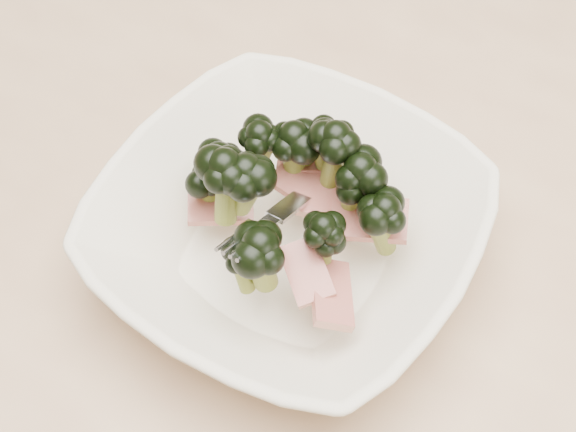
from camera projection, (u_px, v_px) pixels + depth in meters
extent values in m
cube|color=tan|center=(330.00, 235.00, 0.64)|extent=(1.20, 0.80, 0.04)
cylinder|color=tan|center=(156.00, 53.00, 1.29)|extent=(0.06, 0.06, 0.71)
imported|color=beige|center=(288.00, 230.00, 0.58)|extent=(0.28, 0.28, 0.06)
cylinder|color=#636A23|center=(305.00, 160.00, 0.59)|extent=(0.02, 0.01, 0.04)
ellipsoid|color=black|center=(306.00, 141.00, 0.57)|extent=(0.03, 0.03, 0.02)
cylinder|color=#636A23|center=(323.00, 156.00, 0.58)|extent=(0.03, 0.02, 0.04)
ellipsoid|color=black|center=(324.00, 133.00, 0.56)|extent=(0.04, 0.04, 0.03)
cylinder|color=#636A23|center=(357.00, 194.00, 0.57)|extent=(0.03, 0.03, 0.05)
ellipsoid|color=black|center=(360.00, 169.00, 0.54)|extent=(0.04, 0.04, 0.03)
cylinder|color=#636A23|center=(324.00, 248.00, 0.54)|extent=(0.01, 0.02, 0.03)
ellipsoid|color=black|center=(325.00, 235.00, 0.53)|extent=(0.03, 0.03, 0.02)
cylinder|color=#636A23|center=(209.00, 194.00, 0.58)|extent=(0.02, 0.02, 0.04)
ellipsoid|color=black|center=(207.00, 176.00, 0.57)|extent=(0.03, 0.03, 0.03)
cylinder|color=#636A23|center=(242.00, 271.00, 0.54)|extent=(0.02, 0.01, 0.04)
ellipsoid|color=black|center=(241.00, 254.00, 0.52)|extent=(0.03, 0.03, 0.02)
cylinder|color=#636A23|center=(322.00, 242.00, 0.53)|extent=(0.01, 0.01, 0.03)
ellipsoid|color=black|center=(323.00, 227.00, 0.52)|extent=(0.03, 0.03, 0.03)
cylinder|color=#636A23|center=(247.00, 193.00, 0.55)|extent=(0.03, 0.02, 0.04)
ellipsoid|color=black|center=(245.00, 171.00, 0.53)|extent=(0.04, 0.04, 0.03)
cylinder|color=#636A23|center=(221.00, 175.00, 0.59)|extent=(0.02, 0.02, 0.03)
ellipsoid|color=black|center=(219.00, 157.00, 0.57)|extent=(0.04, 0.04, 0.03)
cylinder|color=#636A23|center=(294.00, 160.00, 0.59)|extent=(0.02, 0.02, 0.04)
ellipsoid|color=black|center=(294.00, 137.00, 0.56)|extent=(0.04, 0.04, 0.03)
cylinder|color=#636A23|center=(227.00, 192.00, 0.55)|extent=(0.02, 0.03, 0.05)
ellipsoid|color=black|center=(224.00, 165.00, 0.52)|extent=(0.04, 0.04, 0.03)
cylinder|color=#636A23|center=(334.00, 164.00, 0.57)|extent=(0.02, 0.02, 0.05)
ellipsoid|color=black|center=(336.00, 136.00, 0.54)|extent=(0.04, 0.04, 0.03)
cylinder|color=#636A23|center=(353.00, 198.00, 0.56)|extent=(0.02, 0.01, 0.03)
ellipsoid|color=black|center=(355.00, 181.00, 0.55)|extent=(0.03, 0.03, 0.03)
cylinder|color=#636A23|center=(381.00, 233.00, 0.56)|extent=(0.02, 0.03, 0.05)
ellipsoid|color=black|center=(385.00, 209.00, 0.53)|extent=(0.04, 0.04, 0.03)
cylinder|color=#636A23|center=(260.00, 156.00, 0.58)|extent=(0.02, 0.02, 0.04)
ellipsoid|color=black|center=(259.00, 134.00, 0.56)|extent=(0.03, 0.03, 0.03)
cylinder|color=#636A23|center=(261.00, 267.00, 0.53)|extent=(0.02, 0.02, 0.04)
ellipsoid|color=black|center=(260.00, 245.00, 0.50)|extent=(0.04, 0.04, 0.03)
cube|color=maroon|center=(312.00, 188.00, 0.58)|extent=(0.04, 0.05, 0.01)
cube|color=maroon|center=(307.00, 187.00, 0.59)|extent=(0.05, 0.03, 0.01)
cube|color=maroon|center=(307.00, 272.00, 0.53)|extent=(0.05, 0.05, 0.02)
cube|color=maroon|center=(306.00, 161.00, 0.60)|extent=(0.05, 0.05, 0.02)
cube|color=maroon|center=(369.00, 219.00, 0.57)|extent=(0.06, 0.06, 0.02)
cube|color=maroon|center=(332.00, 293.00, 0.53)|extent=(0.05, 0.06, 0.02)
cube|color=maroon|center=(221.00, 208.00, 0.58)|extent=(0.05, 0.05, 0.01)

